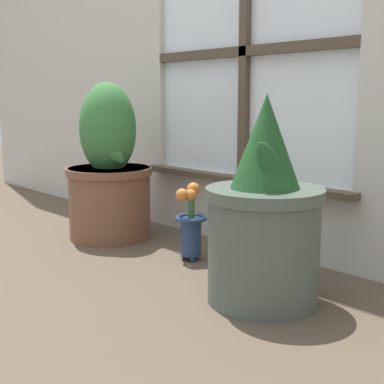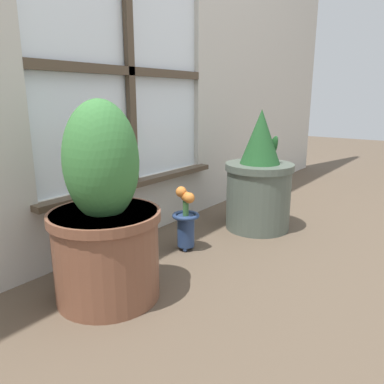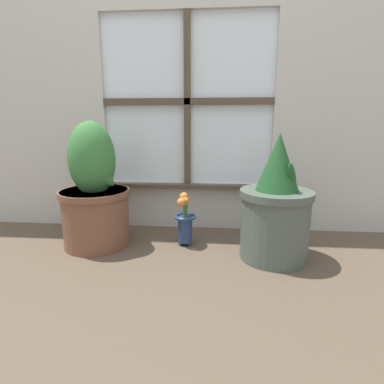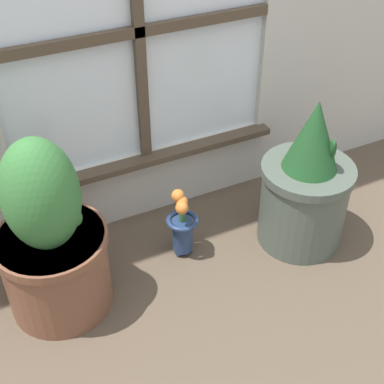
% 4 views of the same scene
% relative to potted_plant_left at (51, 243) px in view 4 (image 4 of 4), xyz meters
% --- Properties ---
extents(ground_plane, '(10.00, 10.00, 0.00)m').
position_rel_potted_plant_left_xyz_m(ground_plane, '(0.44, -0.21, -0.26)').
color(ground_plane, brown).
extents(potted_plant_left, '(0.35, 0.35, 0.64)m').
position_rel_potted_plant_left_xyz_m(potted_plant_left, '(0.00, 0.00, 0.00)').
color(potted_plant_left, brown).
rests_on(potted_plant_left, ground_plane).
extents(potted_plant_right, '(0.33, 0.33, 0.58)m').
position_rel_potted_plant_left_xyz_m(potted_plant_right, '(0.89, -0.09, -0.02)').
color(potted_plant_right, '#4C564C').
rests_on(potted_plant_right, ground_plane).
extents(flower_vase, '(0.12, 0.12, 0.28)m').
position_rel_potted_plant_left_xyz_m(flower_vase, '(0.46, 0.03, -0.13)').
color(flower_vase, navy).
rests_on(flower_vase, ground_plane).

